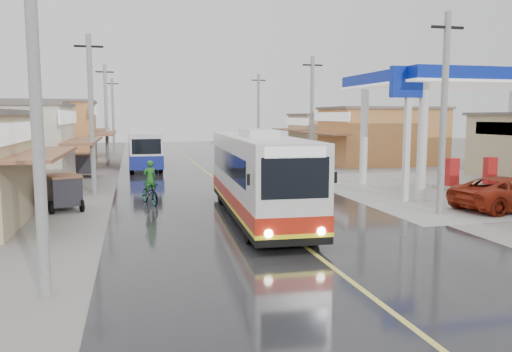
% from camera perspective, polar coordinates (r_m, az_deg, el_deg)
% --- Properties ---
extents(ground, '(120.00, 120.00, 0.00)m').
position_cam_1_polar(ground, '(18.68, 2.02, -5.42)').
color(ground, slate).
rests_on(ground, ground).
extents(road, '(12.00, 90.00, 0.02)m').
position_cam_1_polar(road, '(33.17, -5.10, -0.00)').
color(road, black).
rests_on(road, ground).
extents(centre_line, '(0.15, 90.00, 0.01)m').
position_cam_1_polar(centre_line, '(33.17, -5.10, 0.02)').
color(centre_line, '#D8CC4C').
rests_on(centre_line, road).
extents(shopfronts_left, '(11.00, 44.00, 5.20)m').
position_cam_1_polar(shopfronts_left, '(36.65, -26.39, -0.06)').
color(shopfronts_left, tan).
rests_on(shopfronts_left, ground).
extents(shopfronts_right, '(11.00, 44.00, 4.80)m').
position_cam_1_polar(shopfronts_right, '(35.91, 20.08, 0.11)').
color(shopfronts_right, beige).
rests_on(shopfronts_right, ground).
extents(utility_poles_left, '(1.60, 50.00, 8.00)m').
position_cam_1_polar(utility_poles_left, '(33.84, -17.16, -0.16)').
color(utility_poles_left, gray).
rests_on(utility_poles_left, ground).
extents(utility_poles_right, '(1.60, 36.00, 8.00)m').
position_cam_1_polar(utility_poles_right, '(34.93, 6.32, 0.31)').
color(utility_poles_right, gray).
rests_on(utility_poles_right, ground).
extents(coach_bus, '(3.04, 11.18, 3.45)m').
position_cam_1_polar(coach_bus, '(19.40, 0.18, 0.04)').
color(coach_bus, silver).
rests_on(coach_bus, road).
extents(second_bus, '(2.34, 8.33, 2.75)m').
position_cam_1_polar(second_bus, '(38.05, -12.64, 2.97)').
color(second_bus, silver).
rests_on(second_bus, road).
extents(jeepney, '(5.39, 3.14, 1.41)m').
position_cam_1_polar(jeepney, '(23.80, 26.83, -1.76)').
color(jeepney, '#99240F').
rests_on(jeepney, ground).
extents(cyclist, '(1.19, 1.97, 2.01)m').
position_cam_1_polar(cyclist, '(23.00, -12.01, -1.56)').
color(cyclist, black).
rests_on(cyclist, ground).
extents(tricycle_near, '(1.87, 2.14, 1.52)m').
position_cam_1_polar(tricycle_near, '(22.60, -21.19, -1.49)').
color(tricycle_near, '#26262D').
rests_on(tricycle_near, ground).
extents(tricycle_far, '(1.45, 2.12, 1.58)m').
position_cam_1_polar(tricycle_far, '(34.53, -18.99, 1.41)').
color(tricycle_far, '#26262D').
rests_on(tricycle_far, ground).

